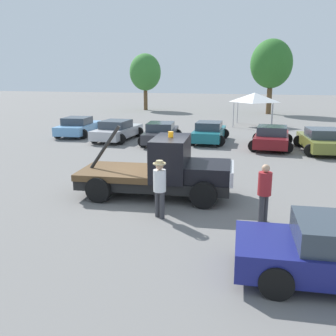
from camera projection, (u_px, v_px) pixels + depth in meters
The scene contains 13 objects.
ground_plane at pixel (155, 195), 13.48m from camera, with size 160.00×160.00×0.00m, color slate.
tow_truck at pixel (164, 171), 13.21m from camera, with size 5.63×2.81×2.51m.
person_near_truck at pixel (264, 189), 10.74m from camera, with size 0.39×0.39×1.75m.
person_at_hood at pixel (160, 184), 11.13m from camera, with size 0.39×0.39×1.78m.
parked_car_skyblue at pixel (78, 127), 26.94m from camera, with size 2.90×4.76×1.34m.
parked_car_silver at pixel (117, 130), 25.04m from camera, with size 2.48×4.74×1.34m.
parked_car_charcoal at pixel (161, 133), 23.87m from camera, with size 2.88×4.93×1.34m.
parked_car_teal at pixel (209, 132), 24.23m from camera, with size 2.51×4.50×1.34m.
parked_car_maroon at pixel (272, 137), 22.18m from camera, with size 2.50×4.34×1.34m.
parked_car_olive at pixel (322, 140), 21.10m from camera, with size 2.93×4.68×1.34m.
canopy_tent_white at pixel (255, 97), 31.89m from camera, with size 3.16×3.16×2.81m.
tree_left at pixel (271, 64), 41.20m from camera, with size 4.57×4.57×8.16m.
tree_center at pixel (145, 72), 46.36m from camera, with size 3.87×3.87×6.91m.
Camera 1 is at (4.12, -12.19, 4.18)m, focal length 40.00 mm.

